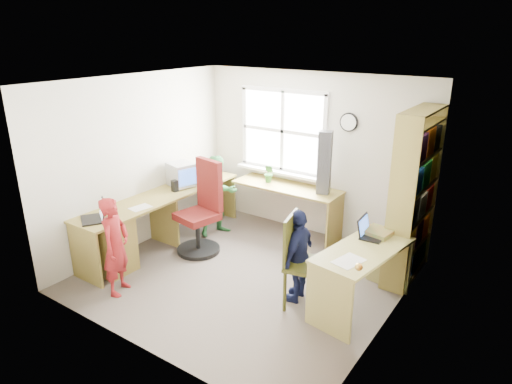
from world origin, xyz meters
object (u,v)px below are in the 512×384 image
(potted_plant, at_px, (269,174))
(person_green, at_px, (219,196))
(l_desk, at_px, (153,226))
(wooden_chair, at_px, (301,258))
(laptop_right, at_px, (369,232))
(person_red, at_px, (116,246))
(swivel_chair, at_px, (202,213))
(crt_monitor, at_px, (181,175))
(laptop_left, at_px, (96,215))
(right_desk, at_px, (362,265))
(bookshelf, at_px, (413,200))
(cd_tower, at_px, (324,163))
(person_navy, at_px, (298,255))

(potted_plant, relative_size, person_green, 0.23)
(l_desk, relative_size, wooden_chair, 2.76)
(laptop_right, distance_m, person_red, 2.90)
(swivel_chair, height_order, person_red, swivel_chair)
(swivel_chair, distance_m, crt_monitor, 0.78)
(laptop_left, height_order, person_green, person_green)
(l_desk, height_order, crt_monitor, crt_monitor)
(right_desk, relative_size, crt_monitor, 3.12)
(crt_monitor, bearing_deg, bookshelf, 27.59)
(right_desk, height_order, person_green, person_green)
(right_desk, distance_m, cd_tower, 1.84)
(wooden_chair, height_order, person_navy, person_navy)
(l_desk, bearing_deg, person_green, 77.41)
(person_red, bearing_deg, swivel_chair, -26.29)
(swivel_chair, height_order, crt_monitor, swivel_chair)
(l_desk, xyz_separation_m, swivel_chair, (0.40, 0.54, 0.10))
(right_desk, height_order, crt_monitor, crt_monitor)
(cd_tower, bearing_deg, person_red, -133.30)
(potted_plant, bearing_deg, crt_monitor, -137.61)
(crt_monitor, xyz_separation_m, laptop_right, (2.92, -0.04, -0.14))
(right_desk, bearing_deg, person_green, 174.32)
(person_green, bearing_deg, crt_monitor, 144.32)
(potted_plant, bearing_deg, bookshelf, -5.87)
(swivel_chair, bearing_deg, wooden_chair, -1.91)
(right_desk, xyz_separation_m, person_red, (-2.47, -1.29, 0.06))
(potted_plant, bearing_deg, l_desk, -113.69)
(wooden_chair, height_order, laptop_left, wooden_chair)
(wooden_chair, height_order, cd_tower, cd_tower)
(bookshelf, height_order, wooden_chair, bookshelf)
(person_green, bearing_deg, bookshelf, -59.52)
(right_desk, relative_size, person_navy, 1.22)
(cd_tower, bearing_deg, laptop_left, -143.02)
(potted_plant, height_order, person_red, person_red)
(person_green, bearing_deg, l_desk, -169.82)
(swivel_chair, xyz_separation_m, person_navy, (1.70, -0.33, -0.00))
(l_desk, height_order, swivel_chair, swivel_chair)
(l_desk, bearing_deg, crt_monitor, 105.21)
(crt_monitor, relative_size, cd_tower, 0.48)
(crt_monitor, distance_m, person_navy, 2.43)
(bookshelf, bearing_deg, laptop_left, -145.51)
(laptop_left, distance_m, person_green, 1.87)
(l_desk, height_order, person_navy, person_navy)
(person_red, bearing_deg, crt_monitor, -4.67)
(l_desk, bearing_deg, person_navy, 5.75)
(cd_tower, height_order, potted_plant, cd_tower)
(bookshelf, xyz_separation_m, wooden_chair, (-0.77, -1.34, -0.42))
(crt_monitor, xyz_separation_m, person_green, (0.47, 0.29, -0.32))
(person_navy, bearing_deg, bookshelf, 140.56)
(l_desk, distance_m, cd_tower, 2.49)
(right_desk, xyz_separation_m, potted_plant, (-2.03, 1.26, 0.36))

